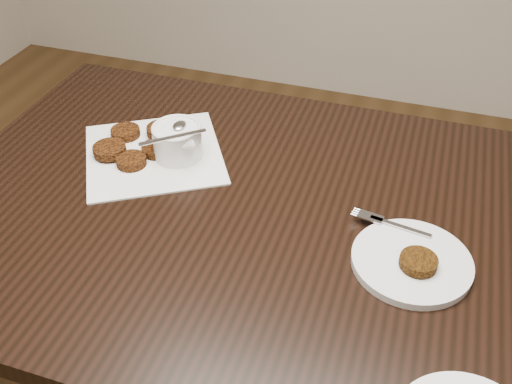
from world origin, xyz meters
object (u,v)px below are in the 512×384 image
(napkin, at_px, (154,154))
(sauce_ramekin, at_px, (176,127))
(table, at_px, (276,341))
(plate_with_patty, at_px, (412,258))

(napkin, bearing_deg, sauce_ramekin, 11.22)
(table, distance_m, napkin, 0.50)
(table, xyz_separation_m, plate_with_patty, (0.24, -0.05, 0.39))
(table, height_order, sauce_ramekin, sauce_ramekin)
(table, height_order, plate_with_patty, plate_with_patty)
(sauce_ramekin, height_order, plate_with_patty, sauce_ramekin)
(napkin, bearing_deg, table, -18.46)
(table, bearing_deg, sauce_ramekin, 156.02)
(table, bearing_deg, napkin, 161.54)
(table, xyz_separation_m, sauce_ramekin, (-0.25, 0.11, 0.45))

